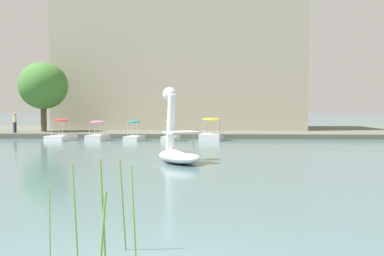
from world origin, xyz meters
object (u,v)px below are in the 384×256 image
object	(u,v)px
tree_broadleaf_left	(43,86)
pedal_boat_teal	(134,135)
swan_boat	(177,146)
pedal_boat_lime	(171,135)
pedal_boat_yellow	(211,134)
pedal_boat_pink	(98,134)
pedal_boat_red	(61,135)
parked_van	(138,119)
person_on_path	(15,121)

from	to	relation	value
tree_broadleaf_left	pedal_boat_teal	bearing A→B (deg)	-32.83
swan_boat	pedal_boat_lime	xyz separation A→B (m)	(-1.51, 13.24, -0.27)
pedal_boat_yellow	pedal_boat_pink	world-z (taller)	pedal_boat_yellow
pedal_boat_teal	pedal_boat_lime	bearing A→B (deg)	0.52
pedal_boat_lime	pedal_boat_pink	world-z (taller)	pedal_boat_lime
pedal_boat_red	parked_van	bearing A→B (deg)	71.81
pedal_boat_lime	tree_broadleaf_left	distance (m)	13.41
pedal_boat_lime	pedal_boat_teal	size ratio (longest dim) A/B	1.02
swan_boat	pedal_boat_lime	bearing A→B (deg)	96.51
pedal_boat_pink	tree_broadleaf_left	distance (m)	9.19
tree_broadleaf_left	parked_van	xyz separation A→B (m)	(7.20, 5.68, -2.95)
tree_broadleaf_left	parked_van	distance (m)	9.63
pedal_boat_yellow	pedal_boat_teal	bearing A→B (deg)	-175.77
pedal_boat_red	tree_broadleaf_left	distance (m)	7.73
pedal_boat_yellow	parked_van	distance (m)	13.19
swan_boat	pedal_boat_pink	world-z (taller)	swan_boat
pedal_boat_lime	pedal_boat_teal	world-z (taller)	pedal_boat_lime
swan_boat	pedal_boat_teal	size ratio (longest dim) A/B	1.67
pedal_boat_pink	pedal_boat_red	xyz separation A→B (m)	(-2.69, -0.07, -0.03)
pedal_boat_teal	tree_broadleaf_left	distance (m)	11.23
pedal_boat_lime	pedal_boat_yellow	bearing A→B (deg)	7.53
pedal_boat_lime	tree_broadleaf_left	xyz separation A→B (m)	(-11.51, 5.69, 3.86)
pedal_boat_teal	parked_van	bearing A→B (deg)	98.30
pedal_boat_pink	person_on_path	size ratio (longest dim) A/B	1.28
pedal_boat_yellow	person_on_path	bearing A→B (deg)	168.64
pedal_boat_teal	parked_van	distance (m)	11.55
pedal_boat_teal	pedal_boat_pink	bearing A→B (deg)	178.28
pedal_boat_yellow	person_on_path	distance (m)	16.39
swan_boat	pedal_boat_lime	size ratio (longest dim) A/B	1.64
swan_boat	person_on_path	xyz separation A→B (m)	(-14.63, 16.86, 0.58)
swan_boat	parked_van	distance (m)	25.30
pedal_boat_red	tree_broadleaf_left	bearing A→B (deg)	121.18
pedal_boat_lime	parked_van	distance (m)	12.19
pedal_boat_lime	pedal_boat_pink	size ratio (longest dim) A/B	0.95
pedal_boat_red	pedal_boat_pink	bearing A→B (deg)	1.59
pedal_boat_teal	tree_broadleaf_left	size ratio (longest dim) A/B	0.33
person_on_path	pedal_boat_pink	bearing A→B (deg)	-24.65
swan_boat	pedal_boat_red	xyz separation A→B (m)	(-9.56, 13.22, -0.29)
pedal_boat_pink	tree_broadleaf_left	bearing A→B (deg)	137.47
pedal_boat_lime	pedal_boat_red	bearing A→B (deg)	-179.88
swan_boat	parked_van	bearing A→B (deg)	103.30
pedal_boat_pink	pedal_boat_red	bearing A→B (deg)	-178.41
pedal_boat_yellow	person_on_path	size ratio (longest dim) A/B	1.54
pedal_boat_yellow	pedal_boat_teal	xyz separation A→B (m)	(-5.58, -0.41, -0.04)
pedal_boat_teal	person_on_path	world-z (taller)	person_on_path
pedal_boat_yellow	swan_boat	bearing A→B (deg)	-95.97
tree_broadleaf_left	person_on_path	bearing A→B (deg)	-127.72
swan_boat	pedal_boat_lime	distance (m)	13.33
pedal_boat_yellow	parked_van	world-z (taller)	parked_van
pedal_boat_lime	pedal_boat_pink	distance (m)	5.36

